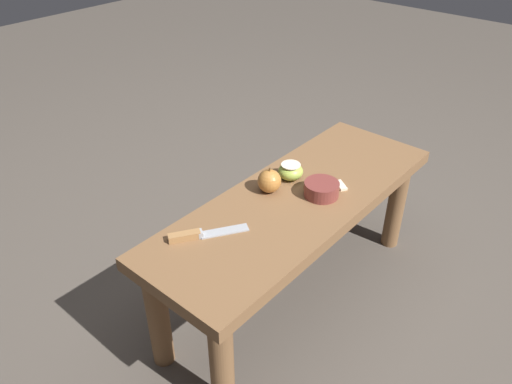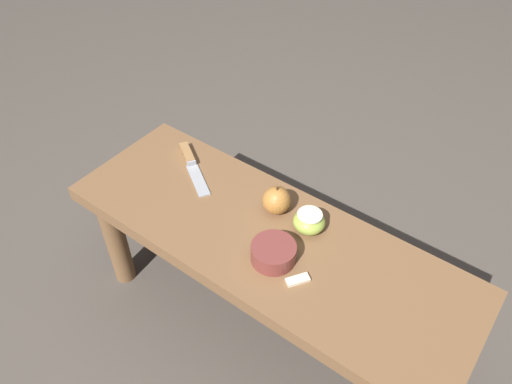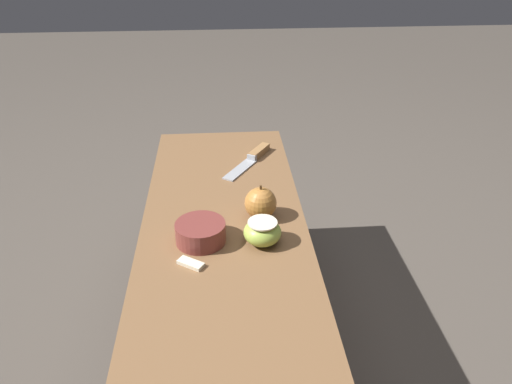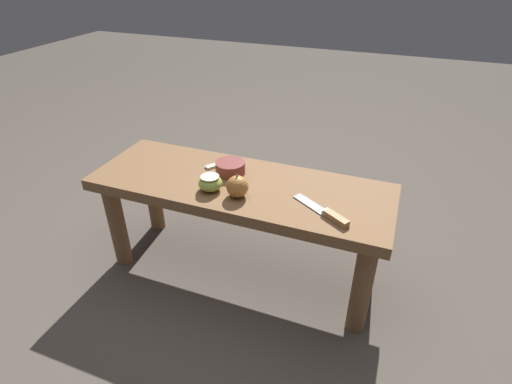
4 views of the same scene
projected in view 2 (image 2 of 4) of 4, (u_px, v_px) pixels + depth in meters
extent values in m
plane|color=#4C443D|center=(264.00, 323.00, 1.50)|extent=(8.00, 8.00, 0.00)
cube|color=brown|center=(266.00, 240.00, 1.24)|extent=(1.05, 0.37, 0.04)
cylinder|color=brown|center=(116.00, 239.00, 1.50)|extent=(0.06, 0.06, 0.36)
cylinder|color=brown|center=(173.00, 193.00, 1.65)|extent=(0.06, 0.06, 0.36)
cylinder|color=brown|center=(445.00, 348.00, 1.25)|extent=(0.06, 0.06, 0.36)
cube|color=#9EA0A5|center=(198.00, 180.00, 1.36)|extent=(0.13, 0.10, 0.00)
cube|color=#9EA0A5|center=(191.00, 163.00, 1.40)|extent=(0.02, 0.03, 0.02)
cube|color=#9E7042|center=(187.00, 154.00, 1.43)|extent=(0.09, 0.07, 0.02)
sphere|color=#B27233|center=(277.00, 200.00, 1.26)|extent=(0.07, 0.07, 0.07)
cylinder|color=#4C3319|center=(277.00, 189.00, 1.23)|extent=(0.01, 0.01, 0.01)
ellipsoid|color=#9EB747|center=(309.00, 222.00, 1.22)|extent=(0.08, 0.08, 0.05)
cylinder|color=beige|center=(310.00, 215.00, 1.20)|extent=(0.06, 0.06, 0.00)
cube|color=beige|center=(298.00, 280.00, 1.12)|extent=(0.05, 0.06, 0.01)
cylinder|color=brown|center=(273.00, 253.00, 1.15)|extent=(0.11, 0.11, 0.04)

